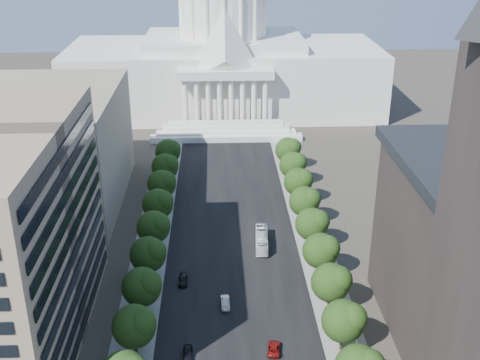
{
  "coord_description": "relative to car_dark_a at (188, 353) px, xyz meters",
  "views": [
    {
      "loc": [
        -3.37,
        -48.76,
        69.99
      ],
      "look_at": [
        1.69,
        73.55,
        16.77
      ],
      "focal_mm": 45.0,
      "sensor_mm": 36.0,
      "label": 1
    }
  ],
  "objects": [
    {
      "name": "city_bus",
      "position": [
        15.74,
        38.05,
        0.93
      ],
      "size": [
        3.48,
        11.92,
        3.28
      ],
      "primitive_type": "imported",
      "rotation": [
        0.0,
        0.0,
        -0.06
      ],
      "color": "white",
      "rests_on": "ground"
    },
    {
      "name": "tree_r_j",
      "position": [
        27.34,
        84.47,
        5.75
      ],
      "size": [
        7.79,
        7.6,
        9.97
      ],
      "color": "#33261C",
      "rests_on": "ground"
    },
    {
      "name": "streetlight_e",
      "position": [
        28.9,
        74.67,
        5.11
      ],
      "size": [
        2.61,
        0.44,
        9.0
      ],
      "color": "gray",
      "rests_on": "ground"
    },
    {
      "name": "tree_r_d",
      "position": [
        27.34,
        12.47,
        5.75
      ],
      "size": [
        7.79,
        7.6,
        9.97
      ],
      "color": "#33261C",
      "rests_on": "ground"
    },
    {
      "name": "sidewalk_right",
      "position": [
        28.0,
        54.67,
        -0.71
      ],
      "size": [
        8.0,
        260.0,
        0.02
      ],
      "primitive_type": "cube",
      "color": "gray",
      "rests_on": "ground"
    },
    {
      "name": "tree_l_j",
      "position": [
        -8.66,
        84.47,
        5.75
      ],
      "size": [
        7.79,
        7.6,
        9.97
      ],
      "color": "#33261C",
      "rests_on": "ground"
    },
    {
      "name": "tree_l_c",
      "position": [
        -8.66,
        0.47,
        5.75
      ],
      "size": [
        7.79,
        7.6,
        9.97
      ],
      "color": "#33261C",
      "rests_on": "ground"
    },
    {
      "name": "tree_r_h",
      "position": [
        27.34,
        60.47,
        5.75
      ],
      "size": [
        7.79,
        7.6,
        9.97
      ],
      "color": "#33261C",
      "rests_on": "ground"
    },
    {
      "name": "tree_r_f",
      "position": [
        27.34,
        36.47,
        5.75
      ],
      "size": [
        7.79,
        7.6,
        9.97
      ],
      "color": "#33261C",
      "rests_on": "ground"
    },
    {
      "name": "capitol",
      "position": [
        9.0,
        149.56,
        19.3
      ],
      "size": [
        120.0,
        56.0,
        73.0
      ],
      "color": "white",
      "rests_on": "ground"
    },
    {
      "name": "tree_r_c",
      "position": [
        27.34,
        0.47,
        5.75
      ],
      "size": [
        7.79,
        7.6,
        9.97
      ],
      "color": "#33261C",
      "rests_on": "ground"
    },
    {
      "name": "streetlight_d",
      "position": [
        28.9,
        49.67,
        5.11
      ],
      "size": [
        2.61,
        0.44,
        9.0
      ],
      "color": "gray",
      "rests_on": "ground"
    },
    {
      "name": "car_red",
      "position": [
        15.08,
        0.66,
        -0.05
      ],
      "size": [
        2.77,
        4.97,
        1.32
      ],
      "primitive_type": "imported",
      "rotation": [
        0.0,
        0.0,
        3.01
      ],
      "color": "maroon",
      "rests_on": "ground"
    },
    {
      "name": "streetlight_b",
      "position": [
        28.9,
        -0.33,
        5.11
      ],
      "size": [
        2.61,
        0.44,
        9.0
      ],
      "color": "gray",
      "rests_on": "ground"
    },
    {
      "name": "tree_l_g",
      "position": [
        -8.66,
        48.47,
        5.75
      ],
      "size": [
        7.79,
        7.6,
        9.97
      ],
      "color": "#33261C",
      "rests_on": "ground"
    },
    {
      "name": "sidewalk_left",
      "position": [
        -10.0,
        54.67,
        -0.71
      ],
      "size": [
        8.0,
        260.0,
        0.02
      ],
      "primitive_type": "cube",
      "color": "gray",
      "rests_on": "ground"
    },
    {
      "name": "tree_l_e",
      "position": [
        -8.66,
        24.47,
        5.75
      ],
      "size": [
        7.79,
        7.6,
        9.97
      ],
      "color": "#33261C",
      "rests_on": "ground"
    },
    {
      "name": "streetlight_c",
      "position": [
        28.9,
        24.67,
        5.11
      ],
      "size": [
        2.61,
        0.44,
        9.0
      ],
      "color": "gray",
      "rests_on": "ground"
    },
    {
      "name": "road_asphalt",
      "position": [
        9.0,
        54.67,
        -0.71
      ],
      "size": [
        30.0,
        260.0,
        0.01
      ],
      "primitive_type": "cube",
      "color": "black",
      "rests_on": "ground"
    },
    {
      "name": "streetlight_f",
      "position": [
        28.9,
        99.67,
        5.11
      ],
      "size": [
        2.61,
        0.44,
        9.0
      ],
      "color": "gray",
      "rests_on": "ground"
    },
    {
      "name": "tree_r_g",
      "position": [
        27.34,
        48.47,
        5.75
      ],
      "size": [
        7.79,
        7.6,
        9.97
      ],
      "color": "#33261C",
      "rests_on": "ground"
    },
    {
      "name": "car_dark_a",
      "position": [
        0.0,
        0.0,
        0.0
      ],
      "size": [
        1.74,
        4.18,
        1.41
      ],
      "primitive_type": "imported",
      "rotation": [
        0.0,
        0.0,
        0.02
      ],
      "color": "black",
      "rests_on": "ground"
    },
    {
      "name": "tree_r_e",
      "position": [
        27.34,
        24.47,
        5.75
      ],
      "size": [
        7.79,
        7.6,
        9.97
      ],
      "color": "#33261C",
      "rests_on": "ground"
    },
    {
      "name": "tree_l_d",
      "position": [
        -8.66,
        12.47,
        5.75
      ],
      "size": [
        7.79,
        7.6,
        9.97
      ],
      "color": "#33261C",
      "rests_on": "ground"
    },
    {
      "name": "tree_l_i",
      "position": [
        -8.66,
        72.47,
        5.75
      ],
      "size": [
        7.79,
        7.6,
        9.97
      ],
      "color": "#33261C",
      "rests_on": "ground"
    },
    {
      "name": "tree_l_f",
      "position": [
        -8.66,
        36.47,
        5.75
      ],
      "size": [
        7.79,
        7.6,
        9.97
      ],
      "color": "#33261C",
      "rests_on": "ground"
    },
    {
      "name": "car_silver",
      "position": [
        6.81,
        14.51,
        0.06
      ],
      "size": [
        1.82,
        4.74,
        1.54
      ],
      "primitive_type": "imported",
      "rotation": [
        0.0,
        0.0,
        0.04
      ],
      "color": "#A2A4A9",
      "rests_on": "ground"
    },
    {
      "name": "office_block_left_far",
      "position": [
        -39.0,
        64.67,
        14.29
      ],
      "size": [
        38.0,
        52.0,
        30.0
      ],
      "primitive_type": "cube",
      "color": "gray",
      "rests_on": "ground"
    },
    {
      "name": "car_dark_b",
      "position": [
        -1.86,
        23.12,
        -0.03
      ],
      "size": [
        1.91,
        4.69,
        1.36
      ],
      "primitive_type": "imported",
      "rotation": [
        0.0,
        0.0,
        -0.0
      ],
      "color": "black",
      "rests_on": "ground"
    },
    {
      "name": "tree_l_h",
      "position": [
        -8.66,
        60.47,
        5.75
      ],
      "size": [
        7.79,
        7.6,
        9.97
      ],
      "color": "#33261C",
      "rests_on": "ground"
    },
    {
      "name": "tree_r_i",
      "position": [
        27.34,
        72.47,
        5.75
      ],
      "size": [
        7.79,
        7.6,
        9.97
      ],
      "color": "#33261C",
      "rests_on": "ground"
    }
  ]
}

